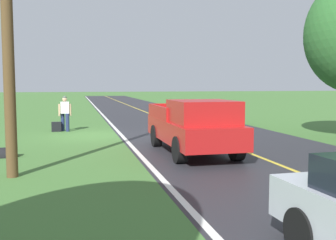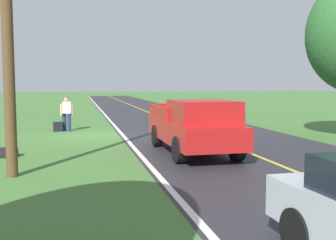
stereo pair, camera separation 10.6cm
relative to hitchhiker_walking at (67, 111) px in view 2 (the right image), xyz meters
name	(u,v)px [view 2 (the right image)]	position (x,y,z in m)	size (l,w,h in m)	color
ground_plane	(97,135)	(-1.39, 2.02, -0.98)	(200.00, 200.00, 0.00)	#427033
road_surface	(199,133)	(-6.19, 2.02, -0.98)	(7.69, 120.00, 0.00)	#28282D
lane_edge_line	(122,135)	(-2.53, 2.02, -0.98)	(0.16, 117.60, 0.00)	silver
lane_centre_line	(199,132)	(-6.19, 2.02, -0.98)	(0.14, 117.60, 0.00)	gold
hitchhiker_walking	(67,111)	(0.00, 0.00, 0.00)	(0.62, 0.51, 1.75)	navy
suitcase_carried	(58,127)	(0.42, 0.10, -0.74)	(0.20, 0.46, 0.48)	black
pickup_truck_passing	(195,125)	(-4.34, 7.63, -0.01)	(2.13, 5.41, 1.82)	#B21919
sedan_near_oncoming	(215,112)	(-8.04, -0.95, -0.23)	(1.96, 4.42, 1.41)	#4C5156
utility_pole_roadside	(7,15)	(1.09, 9.78, 3.02)	(0.28, 0.28, 8.00)	brown
drainage_culvert	(4,157)	(1.79, 6.77, -0.98)	(0.60, 0.60, 0.80)	black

